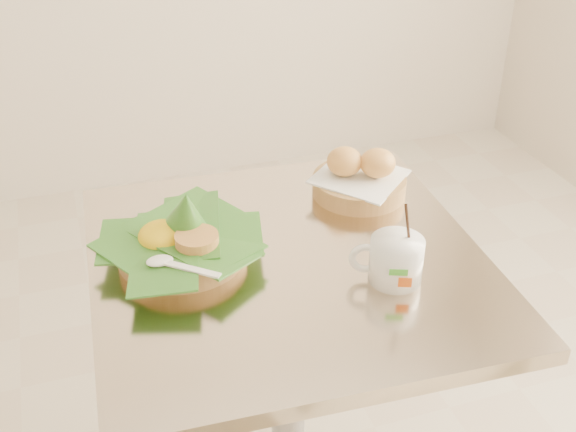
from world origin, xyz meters
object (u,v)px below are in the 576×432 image
object	(u,v)px
rice_basket	(181,238)
coffee_mug	(395,259)
cafe_table	(288,350)
bread_basket	(360,178)

from	to	relation	value
rice_basket	coffee_mug	world-z (taller)	coffee_mug
cafe_table	coffee_mug	distance (m)	0.33
bread_basket	coffee_mug	size ratio (longest dim) A/B	1.46
cafe_table	coffee_mug	bearing A→B (deg)	-37.91
rice_basket	bread_basket	world-z (taller)	rice_basket
rice_basket	cafe_table	bearing A→B (deg)	-19.35
bread_basket	coffee_mug	bearing A→B (deg)	-101.79
cafe_table	coffee_mug	world-z (taller)	coffee_mug
cafe_table	bread_basket	bearing A→B (deg)	39.53
rice_basket	coffee_mug	xyz separation A→B (m)	(0.33, -0.18, 0.00)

